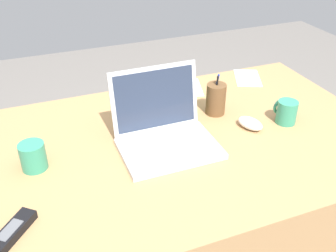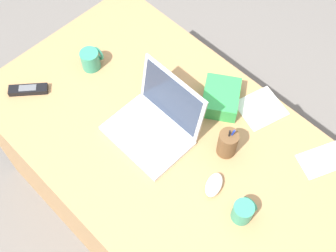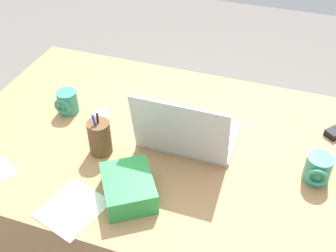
# 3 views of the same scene
# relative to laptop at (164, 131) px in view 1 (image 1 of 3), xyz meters

# --- Properties ---
(desk) EXTENTS (1.48, 0.91, 0.75)m
(desk) POSITION_rel_laptop_xyz_m (0.05, 0.01, -0.42)
(desk) COLOR #A87C4F
(desk) RESTS_ON ground
(laptop) EXTENTS (0.32, 0.27, 0.24)m
(laptop) POSITION_rel_laptop_xyz_m (0.00, 0.00, 0.00)
(laptop) COLOR silver
(laptop) RESTS_ON desk
(computer_mouse) EXTENTS (0.09, 0.11, 0.04)m
(computer_mouse) POSITION_rel_laptop_xyz_m (0.32, -0.02, -0.03)
(computer_mouse) COLOR white
(computer_mouse) RESTS_ON desk
(coffee_mug_white) EXTENTS (0.08, 0.09, 0.09)m
(coffee_mug_white) POSITION_rel_laptop_xyz_m (-0.42, 0.03, -0.01)
(coffee_mug_white) COLOR #338C6B
(coffee_mug_white) RESTS_ON desk
(coffee_mug_tall) EXTENTS (0.07, 0.09, 0.09)m
(coffee_mug_tall) POSITION_rel_laptop_xyz_m (0.47, -0.03, -0.01)
(coffee_mug_tall) COLOR #338C6B
(coffee_mug_tall) RESTS_ON desk
(cordless_phone) EXTENTS (0.14, 0.15, 0.03)m
(cordless_phone) POSITION_rel_laptop_xyz_m (-0.50, -0.25, -0.04)
(cordless_phone) COLOR black
(cordless_phone) RESTS_ON desk
(pen_holder) EXTENTS (0.07, 0.07, 0.16)m
(pen_holder) POSITION_rel_laptop_xyz_m (0.26, 0.13, 0.01)
(pen_holder) COLOR brown
(pen_holder) RESTS_ON desk
(snack_bag) EXTENTS (0.21, 0.22, 0.07)m
(snack_bag) POSITION_rel_laptop_xyz_m (0.09, 0.28, -0.01)
(snack_bag) COLOR green
(snack_bag) RESTS_ON desk
(paper_note_near_laptop) EXTENTS (0.17, 0.21, 0.00)m
(paper_note_near_laptop) POSITION_rel_laptop_xyz_m (0.54, 0.36, -0.05)
(paper_note_near_laptop) COLOR white
(paper_note_near_laptop) RESTS_ON desk
(paper_note_left) EXTENTS (0.20, 0.21, 0.00)m
(paper_note_left) POSITION_rel_laptop_xyz_m (0.23, 0.37, -0.05)
(paper_note_left) COLOR white
(paper_note_left) RESTS_ON desk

